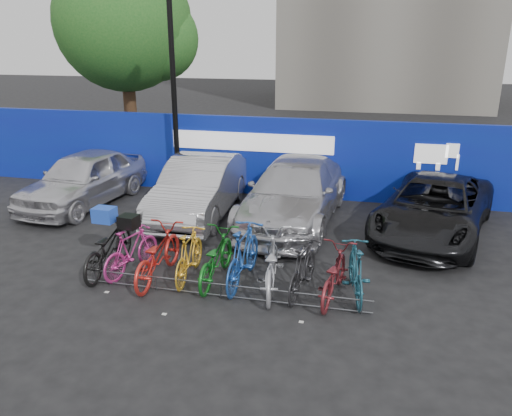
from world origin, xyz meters
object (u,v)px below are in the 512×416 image
(lamppost, at_px, (174,87))
(bike_4, at_px, (216,257))
(car_0, at_px, (84,178))
(bike_3, at_px, (189,255))
(bike_rack, at_px, (221,290))
(bike_7, at_px, (303,268))
(car_1, at_px, (200,187))
(car_3, at_px, (434,208))
(bike_1, at_px, (131,250))
(bike_0, at_px, (108,246))
(bike_5, at_px, (243,255))
(bike_8, at_px, (334,274))
(bike_6, at_px, (270,263))
(bike_9, at_px, (356,271))
(car_2, at_px, (294,192))
(bike_2, at_px, (157,255))
(tree, at_px, (130,26))

(lamppost, relative_size, bike_4, 3.17)
(car_0, distance_m, bike_3, 6.03)
(bike_rack, relative_size, bike_7, 3.26)
(car_1, bearing_deg, bike_3, -75.87)
(car_3, relative_size, bike_4, 2.61)
(lamppost, relative_size, bike_1, 3.68)
(car_1, distance_m, bike_0, 3.83)
(bike_5, distance_m, bike_8, 1.79)
(bike_rack, distance_m, bike_3, 1.12)
(car_3, relative_size, bike_3, 2.94)
(bike_6, relative_size, bike_9, 1.20)
(car_2, bearing_deg, bike_9, -60.66)
(bike_5, height_order, bike_6, bike_5)
(bike_2, bearing_deg, bike_5, -171.94)
(car_1, height_order, car_2, car_2)
(car_0, relative_size, car_1, 0.96)
(bike_0, bearing_deg, bike_7, 176.81)
(bike_1, height_order, bike_8, bike_1)
(bike_6, xyz_separation_m, bike_9, (1.61, 0.08, -0.03))
(bike_0, bearing_deg, tree, -70.15)
(car_0, xyz_separation_m, bike_1, (3.41, -3.86, -0.28))
(lamppost, xyz_separation_m, bike_1, (1.11, -5.39, -2.77))
(tree, xyz_separation_m, car_0, (1.28, -6.19, -4.29))
(bike_7, bearing_deg, bike_6, 6.50)
(car_2, relative_size, bike_4, 2.82)
(bike_rack, bearing_deg, car_2, 81.45)
(bike_6, xyz_separation_m, bike_7, (0.63, -0.02, -0.04))
(tree, height_order, car_1, tree)
(bike_0, bearing_deg, car_1, -103.12)
(bike_3, xyz_separation_m, bike_5, (1.11, 0.04, 0.09))
(bike_7, distance_m, bike_9, 0.99)
(car_3, distance_m, bike_2, 6.78)
(tree, height_order, car_0, tree)
(bike_1, bearing_deg, car_0, -34.58)
(car_3, height_order, bike_9, car_3)
(tree, distance_m, bike_9, 14.35)
(lamppost, xyz_separation_m, car_2, (3.87, -1.53, -2.48))
(bike_3, relative_size, bike_7, 1.00)
(lamppost, bearing_deg, bike_6, -53.43)
(bike_4, bearing_deg, car_3, -140.03)
(bike_0, relative_size, bike_8, 1.13)
(tree, relative_size, bike_4, 4.04)
(bike_8, bearing_deg, bike_5, 1.89)
(car_1, height_order, bike_6, car_1)
(tree, distance_m, bike_5, 13.00)
(bike_0, relative_size, bike_7, 1.21)
(car_2, bearing_deg, bike_1, -121.08)
(bike_1, height_order, bike_4, bike_4)
(bike_2, relative_size, bike_6, 0.98)
(car_0, distance_m, car_1, 3.58)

